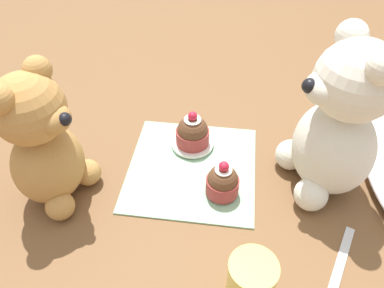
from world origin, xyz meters
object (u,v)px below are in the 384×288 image
(cupcake_near_cream_bear, at_px, (223,182))
(saucer_plate, at_px, (193,143))
(cupcake_near_tan_bear, at_px, (193,132))
(juice_glass, at_px, (250,284))
(teddy_bear_cream, at_px, (338,125))
(teaspoon, at_px, (341,262))
(teddy_bear_tan, at_px, (43,143))

(cupcake_near_cream_bear, bearing_deg, saucer_plate, -149.78)
(cupcake_near_tan_bear, height_order, juice_glass, juice_glass)
(cupcake_near_cream_bear, distance_m, saucer_plate, 0.12)
(cupcake_near_tan_bear, bearing_deg, cupcake_near_cream_bear, 30.22)
(teddy_bear_cream, bearing_deg, saucer_plate, -121.36)
(cupcake_near_cream_bear, relative_size, juice_glass, 0.80)
(teddy_bear_cream, bearing_deg, juice_glass, -44.88)
(teaspoon, bearing_deg, teddy_bear_tan, -77.59)
(teddy_bear_cream, xyz_separation_m, juice_glass, (0.21, -0.11, -0.08))
(saucer_plate, relative_size, juice_glass, 0.92)
(teddy_bear_tan, relative_size, cupcake_near_cream_bear, 3.42)
(teddy_bear_cream, distance_m, saucer_plate, 0.25)
(saucer_plate, distance_m, teaspoon, 0.30)
(teddy_bear_cream, xyz_separation_m, teddy_bear_tan, (0.08, -0.41, -0.01))
(saucer_plate, bearing_deg, juice_glass, 21.19)
(cupcake_near_cream_bear, bearing_deg, juice_glass, 14.91)
(cupcake_near_cream_bear, bearing_deg, cupcake_near_tan_bear, -149.78)
(saucer_plate, bearing_deg, cupcake_near_tan_bear, 7.13)
(teddy_bear_cream, distance_m, juice_glass, 0.25)
(cupcake_near_tan_bear, relative_size, teaspoon, 0.54)
(teddy_bear_tan, relative_size, juice_glass, 2.74)
(cupcake_near_tan_bear, bearing_deg, teaspoon, 48.64)
(teddy_bear_tan, relative_size, saucer_plate, 2.98)
(teddy_bear_tan, height_order, juice_glass, teddy_bear_tan)
(cupcake_near_cream_bear, height_order, teaspoon, cupcake_near_cream_bear)
(cupcake_near_tan_bear, xyz_separation_m, juice_glass, (0.26, 0.10, 0.01))
(juice_glass, bearing_deg, cupcake_near_tan_bear, -158.81)
(teaspoon, bearing_deg, cupcake_near_tan_bear, -109.58)
(teddy_bear_cream, relative_size, teaspoon, 2.10)
(teaspoon, bearing_deg, teddy_bear_cream, -153.37)
(teddy_bear_cream, relative_size, teddy_bear_tan, 1.16)
(saucer_plate, xyz_separation_m, teaspoon, (0.20, 0.23, -0.01))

